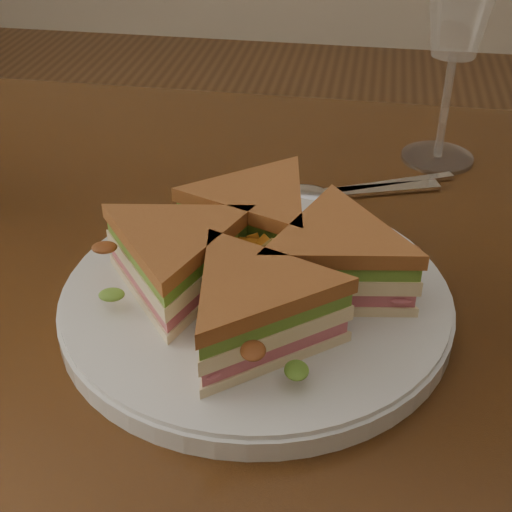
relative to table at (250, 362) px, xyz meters
The scene contains 6 objects.
table is the anchor object (origin of this frame).
plate 0.12m from the table, 73.96° to the right, with size 0.30×0.30×0.02m, color silver.
sandwich_wedges 0.15m from the table, 73.96° to the right, with size 0.27×0.27×0.06m.
crisps_mound 0.15m from the table, 73.96° to the right, with size 0.09×0.09×0.05m, color #B66517, non-canonical shape.
spoon 0.19m from the table, 70.15° to the left, with size 0.17×0.09×0.01m.
knife 0.18m from the table, 69.87° to the left, with size 0.21×0.08×0.00m.
Camera 1 is at (0.09, -0.48, 1.10)m, focal length 50.00 mm.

